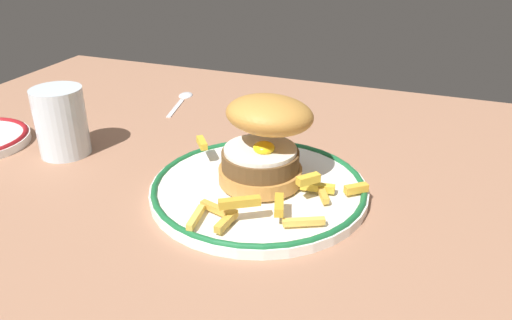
{
  "coord_description": "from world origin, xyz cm",
  "views": [
    {
      "loc": [
        18.91,
        -49.19,
        31.52
      ],
      "look_at": [
        -0.38,
        1.48,
        4.6
      ],
      "focal_mm": 35.29,
      "sensor_mm": 36.0,
      "label": 1
    }
  ],
  "objects_px": {
    "dinner_plate": "(256,187)",
    "water_glass": "(62,126)",
    "burger": "(267,139)",
    "spoon": "(184,96)"
  },
  "relations": [
    {
      "from": "dinner_plate",
      "to": "water_glass",
      "type": "distance_m",
      "value": 0.3
    },
    {
      "from": "dinner_plate",
      "to": "burger",
      "type": "height_order",
      "value": "burger"
    },
    {
      "from": "water_glass",
      "to": "burger",
      "type": "bearing_deg",
      "value": 0.29
    },
    {
      "from": "water_glass",
      "to": "spoon",
      "type": "distance_m",
      "value": 0.28
    },
    {
      "from": "spoon",
      "to": "dinner_plate",
      "type": "bearing_deg",
      "value": -48.17
    },
    {
      "from": "burger",
      "to": "water_glass",
      "type": "xyz_separation_m",
      "value": [
        -0.31,
        -0.0,
        -0.03
      ]
    },
    {
      "from": "burger",
      "to": "spoon",
      "type": "xyz_separation_m",
      "value": [
        -0.26,
        0.27,
        -0.07
      ]
    },
    {
      "from": "burger",
      "to": "spoon",
      "type": "bearing_deg",
      "value": 134.09
    },
    {
      "from": "dinner_plate",
      "to": "water_glass",
      "type": "xyz_separation_m",
      "value": [
        -0.3,
        0.01,
        0.03
      ]
    },
    {
      "from": "dinner_plate",
      "to": "water_glass",
      "type": "height_order",
      "value": "water_glass"
    }
  ]
}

